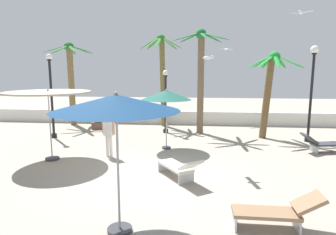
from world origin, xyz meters
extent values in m
plane|color=#9E9384|center=(0.00, 0.00, 0.00)|extent=(56.00, 56.00, 0.00)
cube|color=silver|center=(0.00, 9.26, 0.42)|extent=(25.20, 0.30, 0.84)
cylinder|color=#333338|center=(-0.08, 3.33, 0.04)|extent=(0.39, 0.39, 0.08)
cylinder|color=#A5A5AD|center=(-0.08, 3.33, 1.10)|extent=(0.05, 0.05, 2.21)
cone|color=#1E594C|center=(-0.08, 3.33, 2.36)|extent=(2.16, 2.16, 0.41)
sphere|color=#99999E|center=(-0.08, 3.33, 2.58)|extent=(0.08, 0.08, 0.08)
cylinder|color=#333338|center=(-0.37, -3.34, 0.04)|extent=(0.53, 0.53, 0.08)
cylinder|color=#A5A5AD|center=(-0.37, -3.34, 1.32)|extent=(0.05, 0.05, 2.64)
cone|color=navy|center=(-0.37, -3.34, 2.75)|extent=(2.56, 2.56, 0.33)
sphere|color=#99999E|center=(-0.37, -3.34, 2.93)|extent=(0.08, 0.08, 0.08)
cylinder|color=#333338|center=(-4.28, 1.30, 0.04)|extent=(0.53, 0.53, 0.08)
cylinder|color=#A5A5AD|center=(-4.28, 1.30, 1.31)|extent=(0.05, 0.05, 2.61)
cylinder|color=#B7AD93|center=(-4.28, 1.30, 2.59)|extent=(3.09, 3.09, 0.06)
sphere|color=#99999E|center=(-4.28, 1.30, 2.67)|extent=(0.08, 0.08, 0.08)
cylinder|color=brown|center=(-0.85, 8.60, 2.64)|extent=(0.44, 0.32, 5.29)
sphere|color=#2E7429|center=(-0.97, 8.60, 5.28)|extent=(0.51, 0.51, 0.51)
ellipsoid|color=#2E7429|center=(-0.29, 8.53, 5.02)|extent=(1.21, 0.32, 0.73)
ellipsoid|color=#2E7429|center=(-0.47, 9.06, 5.02)|extent=(1.01, 0.97, 0.73)
ellipsoid|color=#2E7429|center=(-0.96, 9.27, 5.02)|extent=(0.21, 1.20, 0.73)
ellipsoid|color=#2E7429|center=(-1.49, 9.03, 5.02)|extent=(1.05, 0.92, 0.73)
ellipsoid|color=#2E7429|center=(-1.64, 8.59, 5.02)|extent=(1.20, 0.20, 0.73)
ellipsoid|color=#2E7429|center=(-1.34, 8.04, 5.02)|extent=(0.83, 1.11, 0.73)
ellipsoid|color=#2E7429|center=(-1.00, 7.92, 5.02)|extent=(0.26, 1.21, 0.73)
ellipsoid|color=#2E7429|center=(-0.46, 8.15, 5.02)|extent=(1.03, 0.95, 0.73)
cylinder|color=olive|center=(-6.58, 8.47, 2.42)|extent=(0.41, 0.37, 4.85)
sphere|color=#2C6A30|center=(-6.62, 8.47, 4.84)|extent=(0.60, 0.60, 0.60)
ellipsoid|color=#2C6A30|center=(-5.83, 8.50, 4.69)|extent=(1.52, 0.26, 0.53)
ellipsoid|color=#2C6A30|center=(-6.08, 9.04, 4.69)|extent=(1.18, 1.24, 0.53)
ellipsoid|color=#2C6A30|center=(-6.76, 9.24, 4.69)|extent=(0.47, 1.53, 0.53)
ellipsoid|color=#2C6A30|center=(-7.35, 8.73, 4.69)|extent=(1.50, 0.70, 0.53)
ellipsoid|color=#2C6A30|center=(-7.26, 8.01, 4.69)|extent=(1.35, 1.04, 0.53)
ellipsoid|color=#2C6A30|center=(-6.70, 7.69, 4.69)|extent=(0.37, 1.53, 0.53)
ellipsoid|color=#2C6A30|center=(-6.15, 7.83, 4.69)|extent=(1.06, 1.34, 0.53)
cylinder|color=brown|center=(4.70, 5.88, 2.02)|extent=(0.60, 0.35, 4.06)
sphere|color=#1F8E32|center=(4.96, 5.88, 4.05)|extent=(0.55, 0.55, 0.55)
ellipsoid|color=#1F8E32|center=(5.67, 5.74, 3.83)|extent=(1.36, 0.45, 0.68)
ellipsoid|color=#1F8E32|center=(5.41, 6.45, 3.83)|extent=(1.00, 1.18, 0.68)
ellipsoid|color=#1F8E32|center=(4.81, 6.59, 3.83)|extent=(0.46, 1.36, 0.68)
ellipsoid|color=#1F8E32|center=(4.51, 6.46, 3.83)|extent=(0.97, 1.19, 0.68)
ellipsoid|color=#1F8E32|center=(4.23, 5.78, 3.83)|extent=(1.36, 0.39, 0.68)
ellipsoid|color=#1F8E32|center=(4.44, 5.36, 3.83)|extent=(1.10, 1.09, 0.68)
ellipsoid|color=#1F8E32|center=(4.90, 5.15, 3.83)|extent=(0.31, 1.36, 0.68)
ellipsoid|color=#1F8E32|center=(5.50, 5.39, 3.83)|extent=(1.14, 1.05, 0.68)
cylinder|color=brown|center=(1.41, 6.70, 2.64)|extent=(0.37, 0.35, 5.28)
sphere|color=#1E6B33|center=(1.38, 6.70, 5.28)|extent=(0.56, 0.56, 0.56)
ellipsoid|color=#1E6B33|center=(2.13, 6.59, 5.14)|extent=(1.48, 0.40, 0.47)
ellipsoid|color=#1E6B33|center=(1.97, 7.18, 5.14)|extent=(1.26, 1.08, 0.47)
ellipsoid|color=#1E6B33|center=(1.46, 7.45, 5.14)|extent=(0.35, 1.48, 0.47)
ellipsoid|color=#1E6B33|center=(0.78, 7.15, 5.14)|extent=(1.29, 1.03, 0.47)
ellipsoid|color=#1E6B33|center=(0.64, 6.63, 5.14)|extent=(1.47, 0.34, 0.47)
ellipsoid|color=#1E6B33|center=(0.80, 6.23, 5.14)|extent=(1.27, 1.06, 0.47)
ellipsoid|color=#1E6B33|center=(1.50, 5.95, 5.14)|extent=(0.42, 1.48, 0.47)
ellipsoid|color=#1E6B33|center=(1.87, 6.12, 5.14)|extent=(1.09, 1.25, 0.47)
cylinder|color=black|center=(-0.47, 6.63, 0.10)|extent=(0.28, 0.28, 0.20)
cylinder|color=black|center=(-0.47, 6.63, 1.56)|extent=(0.12, 0.12, 3.11)
cylinder|color=black|center=(-0.47, 6.63, 3.11)|extent=(0.22, 0.22, 0.06)
sphere|color=white|center=(-0.47, 6.63, 3.27)|extent=(0.31, 0.31, 0.31)
cylinder|color=black|center=(-6.04, 4.89, 0.10)|extent=(0.28, 0.28, 0.20)
cylinder|color=black|center=(-6.04, 4.89, 1.95)|extent=(0.12, 0.12, 3.91)
cylinder|color=black|center=(-6.04, 4.89, 3.91)|extent=(0.22, 0.22, 0.06)
sphere|color=white|center=(-6.04, 4.89, 4.06)|extent=(0.30, 0.30, 0.30)
cylinder|color=black|center=(6.58, 5.27, 0.10)|extent=(0.28, 0.28, 0.20)
cylinder|color=black|center=(6.58, 5.27, 2.08)|extent=(0.12, 0.12, 4.16)
cylinder|color=black|center=(6.58, 5.27, 4.16)|extent=(0.22, 0.22, 0.06)
sphere|color=white|center=(6.58, 5.27, 4.34)|extent=(0.37, 0.37, 0.37)
cube|color=#B7B7BC|center=(2.07, -2.88, 0.17)|extent=(0.04, 0.55, 0.35)
cube|color=#B7B7BC|center=(3.37, -2.89, 0.17)|extent=(0.04, 0.55, 0.35)
cube|color=#8C6B4C|center=(2.72, -2.89, 0.35)|extent=(1.40, 0.56, 0.08)
cube|color=#8C6B4C|center=(3.59, -2.89, 0.63)|extent=(0.61, 0.55, 0.39)
cube|color=#B7B7BC|center=(0.18, 0.51, 0.17)|extent=(0.47, 0.35, 0.35)
cube|color=#B7B7BC|center=(0.93, -0.56, 0.17)|extent=(0.47, 0.35, 0.35)
cube|color=silver|center=(0.56, -0.03, 0.35)|extent=(1.25, 1.46, 0.08)
cube|color=silver|center=(1.06, -0.73, 0.63)|extent=(0.79, 0.81, 0.40)
cube|color=#B7B7BC|center=(6.12, 3.33, 0.17)|extent=(0.14, 0.55, 0.35)
cube|color=#33383D|center=(6.75, 3.45, 0.35)|extent=(1.48, 0.81, 0.08)
cube|color=#33383D|center=(5.88, 3.29, 0.62)|extent=(0.67, 0.65, 0.44)
cylinder|color=silver|center=(-2.13, 1.88, 0.43)|extent=(0.12, 0.12, 0.87)
cylinder|color=silver|center=(-2.28, 1.91, 0.43)|extent=(0.12, 0.12, 0.87)
cube|color=silver|center=(-2.21, 1.90, 1.17)|extent=(0.41, 0.32, 0.61)
sphere|color=tan|center=(-2.21, 1.90, 1.60)|extent=(0.23, 0.23, 0.23)
cylinder|color=tan|center=(-1.97, 1.84, 1.21)|extent=(0.08, 0.08, 0.55)
cylinder|color=tan|center=(-2.44, 1.95, 1.21)|extent=(0.08, 0.08, 0.55)
ellipsoid|color=white|center=(3.09, 10.62, 4.78)|extent=(0.26, 0.34, 0.12)
sphere|color=white|center=(3.01, 10.77, 4.81)|extent=(0.10, 0.10, 0.10)
cube|color=silver|center=(2.89, 10.51, 4.80)|extent=(0.48, 0.35, 0.04)
cube|color=silver|center=(3.30, 10.74, 4.80)|extent=(0.47, 0.35, 0.11)
ellipsoid|color=white|center=(5.51, 4.22, 5.78)|extent=(0.29, 0.33, 0.12)
sphere|color=white|center=(5.40, 4.09, 5.81)|extent=(0.10, 0.10, 0.10)
cube|color=silver|center=(5.69, 4.07, 5.80)|extent=(0.46, 0.40, 0.04)
cube|color=silver|center=(5.32, 4.36, 5.80)|extent=(0.45, 0.40, 0.11)
ellipsoid|color=white|center=(1.56, 1.35, 3.82)|extent=(0.34, 0.18, 0.12)
sphere|color=white|center=(1.72, 1.39, 3.85)|extent=(0.10, 0.10, 0.10)
cube|color=silver|center=(1.51, 1.59, 3.84)|extent=(0.23, 0.50, 0.03)
cube|color=silver|center=(1.61, 1.12, 3.84)|extent=(0.23, 0.50, 0.03)
cube|color=brown|center=(-4.50, 7.36, 0.20)|extent=(0.70, 0.70, 0.40)
sphere|color=#2D6B33|center=(-4.50, 7.36, 0.55)|extent=(0.60, 0.60, 0.60)
camera|label=1|loc=(1.20, -8.83, 3.36)|focal=30.70mm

